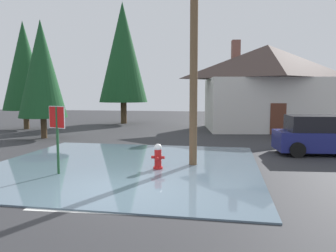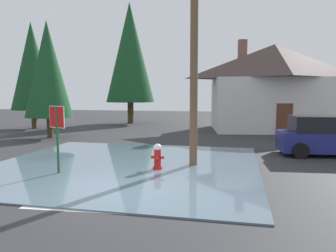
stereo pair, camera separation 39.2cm
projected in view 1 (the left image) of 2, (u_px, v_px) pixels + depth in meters
name	position (u px, v px, depth m)	size (l,w,h in m)	color
ground_plane	(121.00, 193.00, 8.78)	(80.00, 80.00, 0.10)	#2D2D30
flood_puddle	(124.00, 165.00, 11.82)	(9.54, 9.23, 0.04)	slate
lane_stop_bar	(98.00, 211.00, 7.24)	(3.41, 0.30, 0.01)	silver
stop_sign_near	(57.00, 126.00, 10.30)	(0.66, 0.27, 2.22)	#1E4C28
fire_hydrant	(158.00, 157.00, 11.12)	(0.46, 0.39, 0.91)	red
utility_pole	(194.00, 44.00, 11.42)	(1.60, 0.28, 8.32)	brown
house	(267.00, 86.00, 23.39)	(9.81, 7.38, 6.55)	beige
parked_car	(323.00, 136.00, 14.00)	(4.23, 2.27, 1.67)	navy
pine_tree_tall_left	(24.00, 66.00, 23.70)	(3.14, 3.14, 7.85)	#4C3823
pine_tree_mid_left	(123.00, 53.00, 28.08)	(4.17, 4.17, 10.44)	#4C3823
pine_tree_short_left	(42.00, 69.00, 18.75)	(2.73, 2.73, 6.83)	#4C3823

